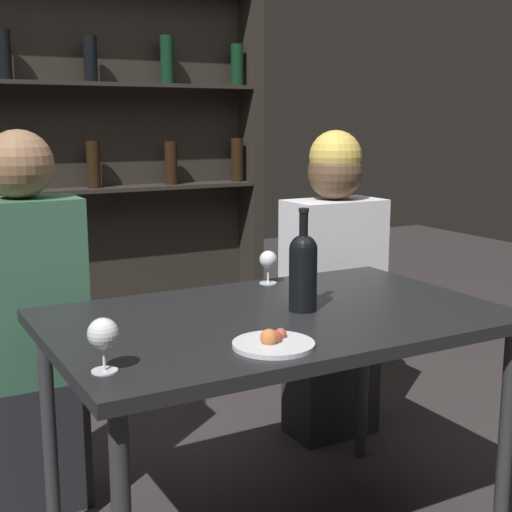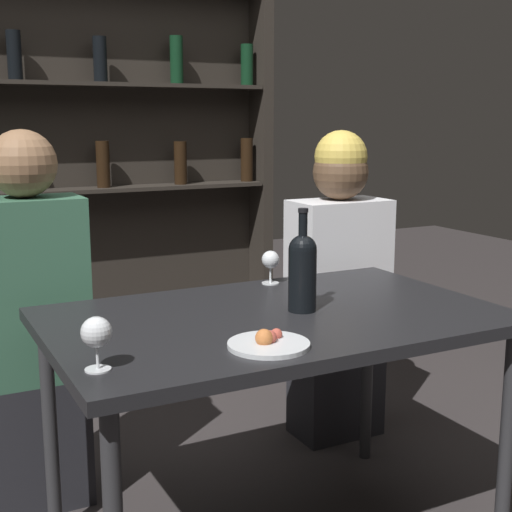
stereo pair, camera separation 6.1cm
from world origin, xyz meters
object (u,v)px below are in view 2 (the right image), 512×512
(wine_glass_1, at_px, (270,261))
(food_plate_0, at_px, (268,343))
(wine_glass_0, at_px, (96,334))
(seated_person_right, at_px, (338,288))
(seated_person_left, at_px, (33,331))
(wine_bottle, at_px, (302,269))

(wine_glass_1, relative_size, food_plate_0, 0.56)
(wine_glass_0, bearing_deg, seated_person_right, 34.47)
(wine_glass_1, xyz_separation_m, seated_person_left, (-0.76, 0.25, -0.21))
(wine_glass_0, relative_size, food_plate_0, 0.60)
(wine_glass_0, bearing_deg, seated_person_left, 90.30)
(wine_glass_0, xyz_separation_m, seated_person_left, (-0.00, 0.82, -0.22))
(food_plate_0, xyz_separation_m, seated_person_right, (0.78, 0.85, -0.13))
(wine_bottle, relative_size, wine_glass_0, 2.44)
(seated_person_right, bearing_deg, food_plate_0, -132.42)
(wine_glass_1, distance_m, seated_person_left, 0.83)
(wine_glass_1, height_order, seated_person_left, seated_person_left)
(wine_bottle, distance_m, seated_person_right, 0.84)
(seated_person_right, bearing_deg, wine_glass_0, -145.53)
(wine_bottle, bearing_deg, wine_glass_0, -161.37)
(food_plate_0, relative_size, seated_person_left, 0.16)
(wine_bottle, relative_size, food_plate_0, 1.47)
(wine_glass_0, bearing_deg, wine_bottle, 18.63)
(seated_person_left, bearing_deg, food_plate_0, -63.44)
(wine_glass_0, relative_size, seated_person_right, 0.10)
(wine_bottle, bearing_deg, seated_person_left, 138.49)
(wine_glass_0, xyz_separation_m, seated_person_right, (1.20, 0.82, -0.20))
(wine_glass_1, bearing_deg, wine_glass_0, -142.54)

